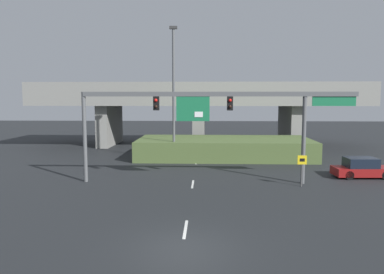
{
  "coord_description": "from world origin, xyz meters",
  "views": [
    {
      "loc": [
        0.93,
        -14.33,
        5.92
      ],
      "look_at": [
        0.0,
        9.63,
        3.38
      ],
      "focal_mm": 35.0,
      "sensor_mm": 36.0,
      "label": 1
    }
  ],
  "objects_px": {
    "signal_gantry": "(212,108)",
    "speed_limit_sign": "(302,166)",
    "parked_sedan_near_right": "(362,168)",
    "highway_light_pole_near": "(174,91)"
  },
  "relations": [
    {
      "from": "signal_gantry",
      "to": "speed_limit_sign",
      "type": "distance_m",
      "value": 7.14
    },
    {
      "from": "signal_gantry",
      "to": "speed_limit_sign",
      "type": "relative_size",
      "value": 8.71
    },
    {
      "from": "signal_gantry",
      "to": "speed_limit_sign",
      "type": "height_order",
      "value": "signal_gantry"
    },
    {
      "from": "speed_limit_sign",
      "to": "parked_sedan_near_right",
      "type": "height_order",
      "value": "speed_limit_sign"
    },
    {
      "from": "highway_light_pole_near",
      "to": "parked_sedan_near_right",
      "type": "height_order",
      "value": "highway_light_pole_near"
    },
    {
      "from": "speed_limit_sign",
      "to": "highway_light_pole_near",
      "type": "xyz_separation_m",
      "value": [
        -9.34,
        9.45,
        5.09
      ]
    },
    {
      "from": "highway_light_pole_near",
      "to": "parked_sedan_near_right",
      "type": "bearing_deg",
      "value": -23.42
    },
    {
      "from": "speed_limit_sign",
      "to": "highway_light_pole_near",
      "type": "relative_size",
      "value": 0.18
    },
    {
      "from": "speed_limit_sign",
      "to": "highway_light_pole_near",
      "type": "distance_m",
      "value": 14.23
    },
    {
      "from": "signal_gantry",
      "to": "speed_limit_sign",
      "type": "xyz_separation_m",
      "value": [
        6.0,
        -0.94,
        -3.76
      ]
    }
  ]
}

